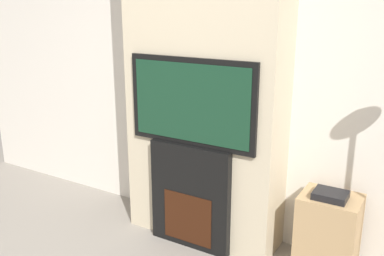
{
  "coord_description": "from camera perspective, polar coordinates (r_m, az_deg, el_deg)",
  "views": [
    {
      "loc": [
        1.62,
        -1.12,
        1.93
      ],
      "look_at": [
        0.0,
        1.59,
        1.0
      ],
      "focal_mm": 40.0,
      "sensor_mm": 36.0,
      "label": 1
    }
  ],
  "objects": [
    {
      "name": "wall_back",
      "position": [
        3.59,
        3.6,
        7.02
      ],
      "size": [
        6.0,
        0.06,
        2.7
      ],
      "color": "silver",
      "rests_on": "ground_plane"
    },
    {
      "name": "chimney_breast",
      "position": [
        3.38,
        1.78,
        6.48
      ],
      "size": [
        1.29,
        0.41,
        2.7
      ],
      "color": "beige",
      "rests_on": "ground_plane"
    },
    {
      "name": "fireplace",
      "position": [
        3.5,
        -0.01,
        -9.04
      ],
      "size": [
        0.7,
        0.15,
        0.87
      ],
      "color": "black",
      "rests_on": "ground_plane"
    },
    {
      "name": "television",
      "position": [
        3.24,
        -0.03,
        3.45
      ],
      "size": [
        1.07,
        0.07,
        0.68
      ],
      "color": "black",
      "rests_on": "fireplace"
    },
    {
      "name": "media_stand",
      "position": [
        3.35,
        17.64,
        -13.31
      ],
      "size": [
        0.42,
        0.34,
        0.66
      ],
      "color": "tan",
      "rests_on": "ground_plane"
    }
  ]
}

